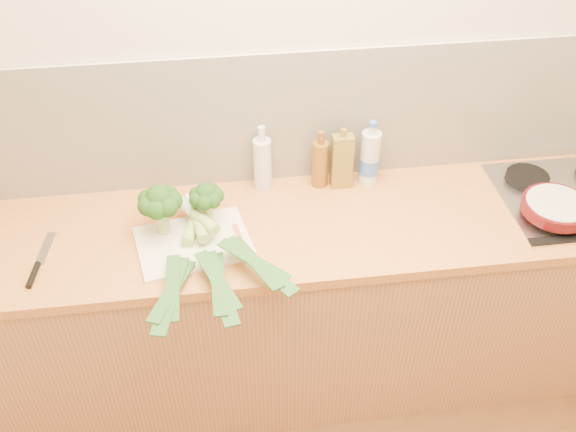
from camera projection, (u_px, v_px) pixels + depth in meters
name	position (u px, v px, depth m)	size (l,w,h in m)	color
room_shell	(305.00, 117.00, 2.43)	(3.50, 3.50, 3.50)	beige
counter	(313.00, 303.00, 2.67)	(3.20, 0.62, 0.90)	#B1764A
chopping_board	(194.00, 243.00, 2.28)	(0.39, 0.29, 0.01)	white
broccoli_left	(160.00, 202.00, 2.23)	(0.16, 0.16, 0.20)	#9CAD65
broccoli_right	(206.00, 197.00, 2.29)	(0.13, 0.13, 0.17)	#9CAD65
leek_front	(187.00, 242.00, 2.24)	(0.21, 0.68, 0.04)	white
leek_mid	(204.00, 241.00, 2.22)	(0.18, 0.66, 0.04)	white
leek_back	(219.00, 233.00, 2.22)	(0.40, 0.55, 0.04)	white
chefs_knife	(36.00, 268.00, 2.18)	(0.06, 0.28, 0.02)	silver
skillet	(557.00, 207.00, 2.35)	(0.36, 0.25, 0.04)	#490C0F
oil_tin	(342.00, 161.00, 2.47)	(0.08, 0.05, 0.26)	olive
glass_bottle	(263.00, 163.00, 2.47)	(0.07, 0.07, 0.28)	silver
amber_bottle	(320.00, 163.00, 2.49)	(0.06, 0.06, 0.24)	brown
water_bottle	(369.00, 159.00, 2.50)	(0.08, 0.08, 0.26)	silver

